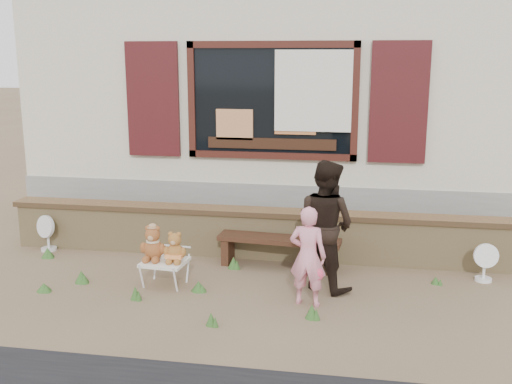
% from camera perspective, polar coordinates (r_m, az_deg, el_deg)
% --- Properties ---
extents(ground, '(80.00, 80.00, 0.00)m').
position_cam_1_polar(ground, '(7.35, -0.80, -8.67)').
color(ground, brown).
rests_on(ground, ground).
extents(shopfront, '(8.04, 5.13, 4.00)m').
position_cam_1_polar(shopfront, '(11.29, 3.40, 9.34)').
color(shopfront, '#C2B59D').
rests_on(shopfront, ground).
extents(brick_wall, '(7.10, 0.36, 0.67)m').
position_cam_1_polar(brick_wall, '(8.17, 0.48, -3.89)').
color(brick_wall, tan).
rests_on(brick_wall, ground).
extents(bench, '(1.61, 0.47, 0.41)m').
position_cam_1_polar(bench, '(7.78, 2.21, -5.10)').
color(bench, '#321C11').
rests_on(bench, ground).
extents(folding_chair, '(0.54, 0.49, 0.31)m').
position_cam_1_polar(folding_chair, '(7.27, -8.69, -6.68)').
color(folding_chair, white).
rests_on(folding_chair, ground).
extents(teddy_bear_left, '(0.34, 0.30, 0.43)m').
position_cam_1_polar(teddy_bear_left, '(7.25, -9.77, -4.75)').
color(teddy_bear_left, brown).
rests_on(teddy_bear_left, folding_chair).
extents(teddy_bear_right, '(0.30, 0.26, 0.38)m').
position_cam_1_polar(teddy_bear_right, '(7.15, -7.72, -5.16)').
color(teddy_bear_right, brown).
rests_on(teddy_bear_right, folding_chair).
extents(child, '(0.44, 0.33, 1.12)m').
position_cam_1_polar(child, '(6.59, 4.96, -6.10)').
color(child, pink).
rests_on(child, ground).
extents(adult, '(0.94, 0.89, 1.54)m').
position_cam_1_polar(adult, '(7.03, 6.62, -3.14)').
color(adult, black).
rests_on(adult, ground).
extents(fan_left, '(0.33, 0.22, 0.52)m').
position_cam_1_polar(fan_left, '(8.94, -19.22, -3.68)').
color(fan_left, silver).
rests_on(fan_left, ground).
extents(fan_right, '(0.30, 0.20, 0.48)m').
position_cam_1_polar(fan_right, '(7.85, 20.95, -6.25)').
color(fan_right, white).
rests_on(fan_right, ground).
extents(grass_tufts, '(5.26, 1.82, 0.16)m').
position_cam_1_polar(grass_tufts, '(7.35, -9.38, -8.27)').
color(grass_tufts, '#335D25').
rests_on(grass_tufts, ground).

